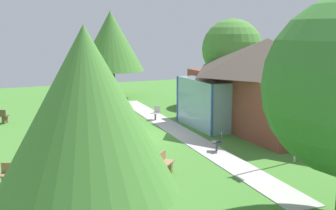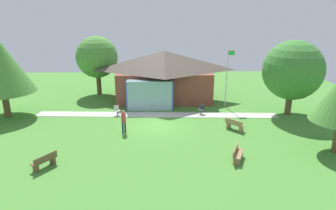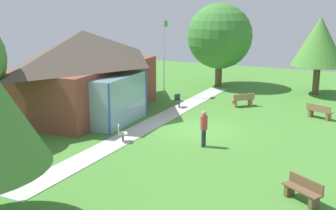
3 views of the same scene
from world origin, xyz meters
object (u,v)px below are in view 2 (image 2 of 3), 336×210
(bench_front_right, at_px, (238,154))
(patio_chair_west, at_px, (117,111))
(visitor_strolling_lawn, at_px, (124,120))
(tree_behind_pavilion_left, at_px, (97,57))
(bench_mid_right, at_px, (235,125))
(bench_front_left, at_px, (45,161))
(patio_chair_lawn_spare, at_px, (202,110))
(pavilion, at_px, (164,75))
(flagpole, at_px, (227,75))
(tree_east_hedge, at_px, (293,70))

(bench_front_right, height_order, patio_chair_west, patio_chair_west)
(bench_front_right, distance_m, patio_chair_west, 11.81)
(visitor_strolling_lawn, height_order, tree_behind_pavilion_left, tree_behind_pavilion_left)
(bench_front_right, bearing_deg, tree_behind_pavilion_left, -120.94)
(bench_mid_right, relative_size, visitor_strolling_lawn, 0.81)
(bench_front_left, distance_m, patio_chair_lawn_spare, 13.65)
(pavilion, distance_m, patio_chair_lawn_spare, 6.10)
(flagpole, height_order, bench_front_left, flagpole)
(patio_chair_lawn_spare, height_order, tree_east_hedge, tree_east_hedge)
(bench_front_right, relative_size, bench_front_left, 1.05)
(bench_front_right, bearing_deg, tree_east_hedge, 164.67)
(pavilion, bearing_deg, patio_chair_lawn_spare, -55.47)
(pavilion, bearing_deg, bench_mid_right, -57.96)
(patio_chair_lawn_spare, bearing_deg, visitor_strolling_lawn, 59.67)
(flagpole, bearing_deg, tree_east_hedge, -26.07)
(flagpole, height_order, bench_mid_right, flagpole)
(flagpole, relative_size, visitor_strolling_lawn, 3.10)
(bench_front_left, height_order, tree_east_hedge, tree_east_hedge)
(bench_mid_right, xyz_separation_m, bench_front_left, (-12.27, -5.33, 0.00))
(flagpole, height_order, tree_behind_pavilion_left, tree_behind_pavilion_left)
(flagpole, distance_m, bench_front_left, 17.21)
(tree_behind_pavilion_left, bearing_deg, tree_east_hedge, -22.38)
(bench_mid_right, xyz_separation_m, bench_front_right, (-1.01, -4.78, 0.00))
(visitor_strolling_lawn, distance_m, tree_behind_pavilion_left, 12.01)
(pavilion, relative_size, tree_east_hedge, 1.59)
(flagpole, xyz_separation_m, tree_east_hedge, (4.94, -2.42, 0.91))
(flagpole, distance_m, bench_mid_right, 6.39)
(pavilion, relative_size, tree_behind_pavilion_left, 1.64)
(patio_chair_west, xyz_separation_m, patio_chair_lawn_spare, (7.33, 0.05, 0.00))
(pavilion, relative_size, bench_front_left, 6.85)
(bench_mid_right, bearing_deg, visitor_strolling_lawn, -130.66)
(flagpole, distance_m, visitor_strolling_lawn, 10.95)
(pavilion, xyz_separation_m, tree_east_hedge, (10.74, -4.94, 1.31))
(bench_front_right, xyz_separation_m, bench_front_left, (-11.27, -0.55, 0.00))
(tree_east_hedge, relative_size, tree_behind_pavilion_left, 1.03)
(patio_chair_lawn_spare, xyz_separation_m, visitor_strolling_lawn, (-6.31, -3.93, 0.61))
(bench_front_left, bearing_deg, tree_east_hedge, -29.26)
(pavilion, distance_m, patio_chair_west, 6.64)
(pavilion, relative_size, bench_front_right, 6.55)
(patio_chair_west, height_order, tree_east_hedge, tree_east_hedge)
(flagpole, xyz_separation_m, bench_front_right, (-1.58, -10.60, -2.58))
(bench_front_right, xyz_separation_m, patio_chair_lawn_spare, (-0.99, 8.43, 0.01))
(flagpole, distance_m, tree_behind_pavilion_left, 13.69)
(visitor_strolling_lawn, bearing_deg, patio_chair_lawn_spare, -143.13)
(bench_mid_right, relative_size, patio_chair_lawn_spare, 1.63)
(bench_mid_right, relative_size, tree_behind_pavilion_left, 0.23)
(flagpole, bearing_deg, patio_chair_west, -167.36)
(visitor_strolling_lawn, xyz_separation_m, tree_behind_pavilion_left, (-3.88, 10.97, 2.97))
(flagpole, bearing_deg, patio_chair_lawn_spare, -139.79)
(bench_mid_right, distance_m, bench_front_right, 4.89)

